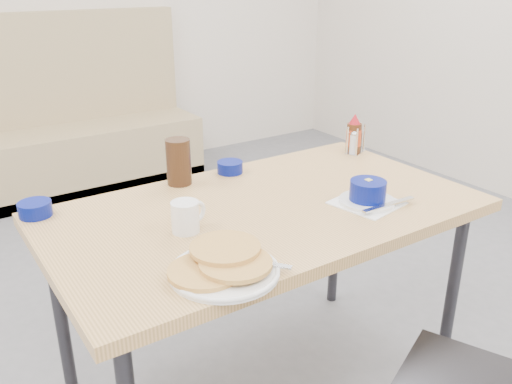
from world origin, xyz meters
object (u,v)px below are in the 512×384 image
coffee_mug (186,216)px  grits_setting (368,194)px  creamer_bowl (35,209)px  syrup_bottle (354,136)px  booth_bench (63,140)px  condiment_caddy (356,143)px  amber_tumbler (179,162)px  dining_table (265,223)px  butter_bowl (230,167)px  pancake_plate (223,266)px

coffee_mug → grits_setting: bearing=-14.4°
creamer_bowl → syrup_bottle: syrup_bottle is taller
grits_setting → booth_bench: bearing=96.2°
coffee_mug → condiment_caddy: 0.97m
creamer_bowl → syrup_bottle: 1.28m
grits_setting → amber_tumbler: amber_tumbler is taller
coffee_mug → syrup_bottle: 0.98m
dining_table → butter_bowl: butter_bowl is taller
amber_tumbler → syrup_bottle: 0.78m
dining_table → coffee_mug: (-0.29, -0.02, 0.11)m
coffee_mug → pancake_plate: bearing=-97.0°
coffee_mug → condiment_caddy: condiment_caddy is taller
butter_bowl → amber_tumbler: (-0.21, 0.00, 0.06)m
creamer_bowl → amber_tumbler: bearing=-0.0°
condiment_caddy → pancake_plate: bearing=-174.6°
pancake_plate → syrup_bottle: bearing=29.8°
pancake_plate → creamer_bowl: bearing=116.5°
booth_bench → creamer_bowl: bearing=-106.3°
condiment_caddy → syrup_bottle: syrup_bottle is taller
coffee_mug → creamer_bowl: 0.50m
grits_setting → butter_bowl: size_ratio=2.54×
grits_setting → creamer_bowl: size_ratio=2.42×
pancake_plate → butter_bowl: size_ratio=3.01×
grits_setting → syrup_bottle: size_ratio=1.50×
butter_bowl → amber_tumbler: amber_tumbler is taller
amber_tumbler → grits_setting: bearing=-49.8°
butter_bowl → syrup_bottle: bearing=-7.1°
coffee_mug → amber_tumbler: size_ratio=0.72×
amber_tumbler → syrup_bottle: size_ratio=1.00×
dining_table → amber_tumbler: size_ratio=8.43×
coffee_mug → booth_bench: bearing=83.4°
butter_bowl → condiment_caddy: bearing=-8.5°
dining_table → butter_bowl: size_ratio=14.34×
pancake_plate → amber_tumbler: size_ratio=1.77×
creamer_bowl → syrup_bottle: bearing=-3.3°
creamer_bowl → grits_setting: bearing=-28.7°
creamer_bowl → butter_bowl: bearing=-0.2°
amber_tumbler → condiment_caddy: amber_tumbler is taller
amber_tumbler → condiment_caddy: 0.79m
coffee_mug → dining_table: bearing=4.0°
syrup_bottle → booth_bench: bearing=105.8°
creamer_bowl → butter_bowl: 0.71m
condiment_caddy → syrup_bottle: size_ratio=0.72×
butter_bowl → grits_setting: bearing=-66.4°
booth_bench → grits_setting: bearing=-83.8°
coffee_mug → syrup_bottle: size_ratio=0.73×
grits_setting → butter_bowl: 0.55m
amber_tumbler → condiment_caddy: (0.78, -0.09, -0.04)m
syrup_bottle → amber_tumbler: bearing=174.6°
coffee_mug → butter_bowl: (0.37, 0.36, -0.03)m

